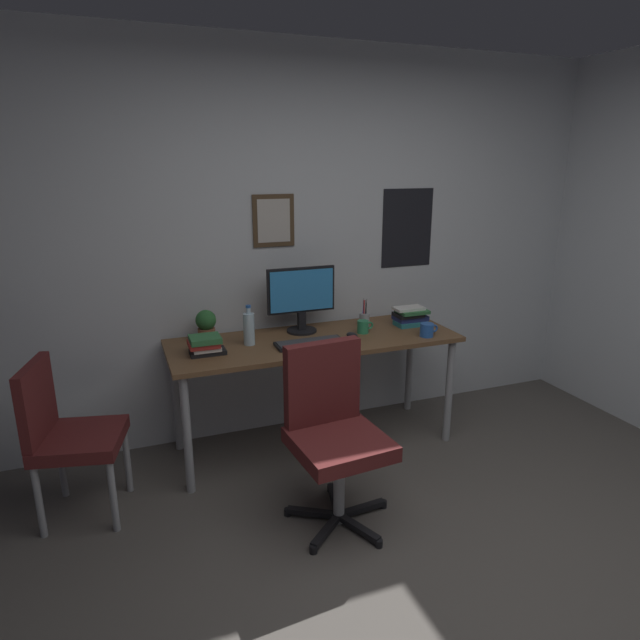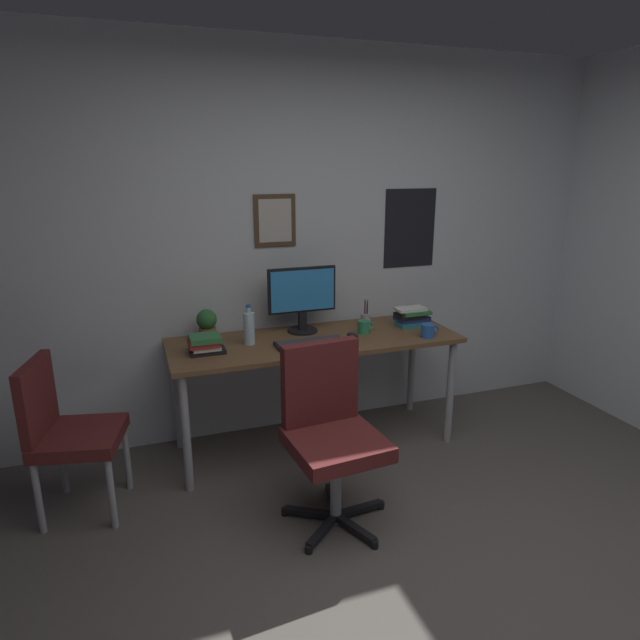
# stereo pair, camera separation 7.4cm
# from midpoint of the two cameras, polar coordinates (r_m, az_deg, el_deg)

# --- Properties ---
(ground_plane) EXTENTS (5.28, 5.28, 0.00)m
(ground_plane) POSITION_cam_midpoint_polar(r_m,az_deg,el_deg) (2.65, 17.44, -28.99)
(ground_plane) COLOR #514C47
(wall_back) EXTENTS (4.40, 0.10, 2.60)m
(wall_back) POSITION_cam_midpoint_polar(r_m,az_deg,el_deg) (3.81, -1.05, 7.92)
(wall_back) COLOR silver
(wall_back) RESTS_ON ground_plane
(desk) EXTENTS (1.86, 0.65, 0.76)m
(desk) POSITION_cam_midpoint_polar(r_m,az_deg,el_deg) (3.54, -1.18, -3.13)
(desk) COLOR brown
(desk) RESTS_ON ground_plane
(office_chair) EXTENTS (0.56, 0.57, 0.95)m
(office_chair) POSITION_cam_midpoint_polar(r_m,az_deg,el_deg) (2.89, 0.58, -10.99)
(office_chair) COLOR #591E1E
(office_chair) RESTS_ON ground_plane
(side_chair) EXTENTS (0.51, 0.50, 0.88)m
(side_chair) POSITION_cam_midpoint_polar(r_m,az_deg,el_deg) (3.21, -25.64, -10.34)
(side_chair) COLOR #591E1E
(side_chair) RESTS_ON ground_plane
(monitor) EXTENTS (0.46, 0.20, 0.43)m
(monitor) POSITION_cam_midpoint_polar(r_m,az_deg,el_deg) (3.59, -2.56, 2.44)
(monitor) COLOR black
(monitor) RESTS_ON desk
(keyboard) EXTENTS (0.43, 0.15, 0.03)m
(keyboard) POSITION_cam_midpoint_polar(r_m,az_deg,el_deg) (3.39, -1.69, -2.42)
(keyboard) COLOR black
(keyboard) RESTS_ON desk
(computer_mouse) EXTENTS (0.06, 0.11, 0.04)m
(computer_mouse) POSITION_cam_midpoint_polar(r_m,az_deg,el_deg) (3.51, 2.77, -1.63)
(computer_mouse) COLOR black
(computer_mouse) RESTS_ON desk
(water_bottle) EXTENTS (0.07, 0.07, 0.25)m
(water_bottle) POSITION_cam_midpoint_polar(r_m,az_deg,el_deg) (3.40, -8.05, -0.86)
(water_bottle) COLOR silver
(water_bottle) RESTS_ON desk
(coffee_mug_near) EXTENTS (0.13, 0.09, 0.09)m
(coffee_mug_near) POSITION_cam_midpoint_polar(r_m,az_deg,el_deg) (3.60, 10.55, -1.03)
(coffee_mug_near) COLOR #2659B2
(coffee_mug_near) RESTS_ON desk
(coffee_mug_far) EXTENTS (0.11, 0.08, 0.09)m
(coffee_mug_far) POSITION_cam_midpoint_polar(r_m,az_deg,el_deg) (3.62, 3.96, -0.71)
(coffee_mug_far) COLOR #2D8C59
(coffee_mug_far) RESTS_ON desk
(potted_plant) EXTENTS (0.13, 0.13, 0.20)m
(potted_plant) POSITION_cam_midpoint_polar(r_m,az_deg,el_deg) (3.54, -12.41, -0.41)
(potted_plant) COLOR brown
(potted_plant) RESTS_ON desk
(pen_cup) EXTENTS (0.07, 0.07, 0.20)m
(pen_cup) POSITION_cam_midpoint_polar(r_m,az_deg,el_deg) (3.75, 4.09, 0.08)
(pen_cup) COLOR #9EA0A5
(pen_cup) RESTS_ON desk
(book_stack_left) EXTENTS (0.21, 0.17, 0.11)m
(book_stack_left) POSITION_cam_midpoint_polar(r_m,az_deg,el_deg) (3.29, -12.52, -2.55)
(book_stack_left) COLOR black
(book_stack_left) RESTS_ON desk
(book_stack_right) EXTENTS (0.24, 0.17, 0.13)m
(book_stack_right) POSITION_cam_midpoint_polar(r_m,az_deg,el_deg) (3.82, 8.85, 0.40)
(book_stack_right) COLOR #26727A
(book_stack_right) RESTS_ON desk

